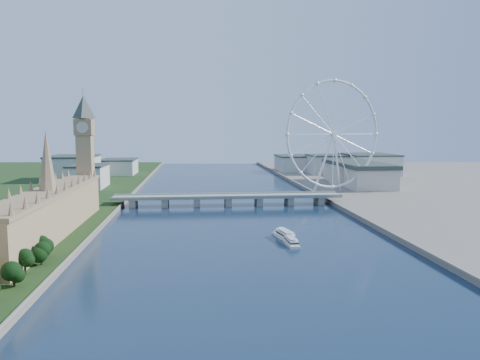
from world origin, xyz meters
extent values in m
plane|color=#1B354B|center=(0.00, 0.00, 0.00)|extent=(2000.00, 2000.00, 0.00)
cube|color=tan|center=(-128.00, 170.00, 17.00)|extent=(24.00, 200.00, 28.00)
cone|color=#937A59|center=(-128.00, 170.00, 53.00)|extent=(12.00, 12.00, 40.00)
cube|color=tan|center=(-128.00, 278.00, 43.00)|extent=(13.00, 13.00, 80.00)
cube|color=#937A59|center=(-128.00, 278.00, 75.00)|extent=(15.00, 15.00, 14.00)
pyramid|color=#2D3833|center=(-128.00, 278.00, 103.00)|extent=(20.02, 20.02, 20.00)
cube|color=gray|center=(0.00, 300.00, 8.50)|extent=(220.00, 22.00, 2.00)
cube|color=gray|center=(-90.00, 300.00, 3.75)|extent=(6.00, 20.00, 7.50)
cube|color=gray|center=(-60.00, 300.00, 3.75)|extent=(6.00, 20.00, 7.50)
cube|color=gray|center=(-30.00, 300.00, 3.75)|extent=(6.00, 20.00, 7.50)
cube|color=gray|center=(0.00, 300.00, 3.75)|extent=(6.00, 20.00, 7.50)
cube|color=gray|center=(30.00, 300.00, 3.75)|extent=(6.00, 20.00, 7.50)
cube|color=gray|center=(60.00, 300.00, 3.75)|extent=(6.00, 20.00, 7.50)
cube|color=gray|center=(90.00, 300.00, 3.75)|extent=(6.00, 20.00, 7.50)
torus|color=silver|center=(120.00, 355.00, 68.00)|extent=(113.60, 39.12, 118.60)
cylinder|color=silver|center=(120.00, 355.00, 68.00)|extent=(7.25, 6.61, 6.00)
cube|color=gray|center=(117.00, 365.00, 4.00)|extent=(14.00, 10.00, 2.00)
cube|color=beige|center=(-160.00, 430.00, 16.00)|extent=(40.00, 60.00, 26.00)
cube|color=beige|center=(-200.00, 520.00, 19.00)|extent=(60.00, 80.00, 32.00)
cube|color=beige|center=(-150.00, 600.00, 14.00)|extent=(50.00, 70.00, 22.00)
cube|color=beige|center=(180.00, 580.00, 17.00)|extent=(60.00, 60.00, 28.00)
cube|color=beige|center=(240.00, 560.00, 18.00)|extent=(70.00, 90.00, 30.00)
cube|color=beige|center=(140.00, 640.00, 15.00)|extent=(60.00, 80.00, 24.00)
camera|label=1|loc=(-31.19, -146.30, 73.50)|focal=35.00mm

